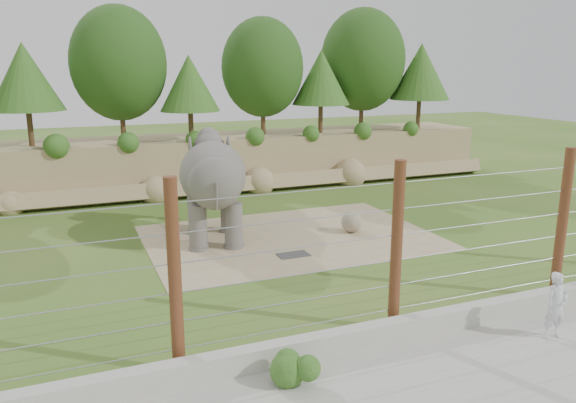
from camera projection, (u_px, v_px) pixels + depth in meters
name	position (u px, v px, depth m)	size (l,w,h in m)	color
ground	(313.00, 267.00, 17.16)	(90.00, 90.00, 0.00)	#37641B
back_embankment	(218.00, 107.00, 27.85)	(30.00, 5.52, 8.77)	#98875F
dirt_patch	(290.00, 237.00, 20.04)	(10.00, 7.00, 0.02)	#9E8467
drain_grate	(293.00, 255.00, 18.13)	(1.00, 0.60, 0.03)	#262628
elephant	(213.00, 190.00, 19.31)	(1.93, 4.51, 3.65)	#5E5953
stone_ball	(352.00, 222.00, 20.54)	(0.77, 0.77, 0.77)	gray
retaining_wall	(405.00, 328.00, 12.60)	(26.00, 0.35, 0.50)	#A2A097
walkway	(463.00, 383.00, 10.86)	(26.00, 4.00, 0.01)	#A2A097
barrier_fence	(396.00, 247.00, 12.64)	(20.26, 0.26, 4.00)	#4F2717
walkway_shrub	(297.00, 367.00, 10.76)	(0.70, 0.70, 0.70)	#2A601B
zookeeper	(556.00, 306.00, 12.49)	(0.57, 0.37, 1.55)	#A4A9AE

